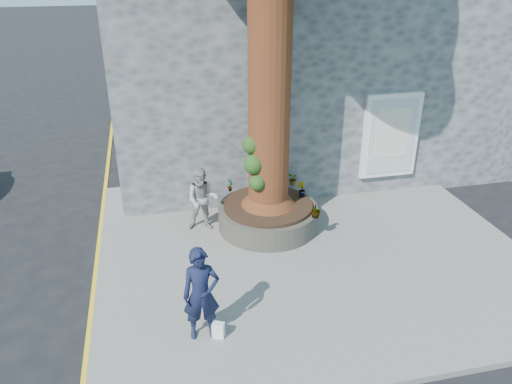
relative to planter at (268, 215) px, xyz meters
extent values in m
plane|color=black|center=(-0.80, -2.00, -0.41)|extent=(120.00, 120.00, 0.00)
cube|color=slate|center=(0.70, -1.00, -0.35)|extent=(9.00, 8.00, 0.12)
cube|color=yellow|center=(-3.85, -1.00, -0.41)|extent=(0.10, 30.00, 0.01)
cube|color=#4B4D50|center=(1.70, 5.20, 2.59)|extent=(10.00, 8.00, 6.00)
cube|color=white|center=(3.50, 1.14, 1.29)|extent=(1.50, 0.12, 2.20)
cube|color=silver|center=(3.50, 1.08, 1.29)|extent=(1.25, 0.04, 1.95)
cube|color=silver|center=(3.50, 1.06, 1.39)|extent=(0.90, 0.02, 1.30)
cube|color=#4B4D50|center=(9.70, 5.20, 2.59)|extent=(6.00, 8.00, 6.00)
cylinder|color=black|center=(0.00, 0.00, -0.03)|extent=(2.30, 2.30, 0.52)
cylinder|color=black|center=(0.00, 0.00, 0.27)|extent=(2.04, 2.04, 0.08)
cylinder|color=#4D2A13|center=(0.00, 0.00, 4.06)|extent=(0.90, 0.90, 7.50)
cone|color=#4D2A13|center=(0.00, 0.00, 0.66)|extent=(1.24, 1.24, 0.70)
sphere|color=#183712|center=(-0.38, -0.20, 1.41)|extent=(0.44, 0.44, 0.44)
sphere|color=#183712|center=(-0.32, -0.30, 1.01)|extent=(0.36, 0.36, 0.36)
sphere|color=#183712|center=(-0.40, -0.08, 1.81)|extent=(0.40, 0.40, 0.40)
imported|color=#121732|center=(-1.94, -3.32, 0.54)|extent=(0.61, 0.41, 1.67)
imported|color=#999693|center=(-1.48, 0.25, 0.46)|extent=(0.81, 0.68, 1.50)
cube|color=white|center=(-1.70, -3.43, -0.15)|extent=(0.23, 0.19, 0.28)
imported|color=gray|center=(-0.73, 0.85, 0.47)|extent=(0.20, 0.21, 0.33)
imported|color=gray|center=(0.85, 0.18, 0.49)|extent=(0.28, 0.28, 0.37)
imported|color=gray|center=(0.85, -0.85, 0.49)|extent=(0.29, 0.29, 0.37)
imported|color=gray|center=(0.85, 0.85, 0.47)|extent=(0.31, 0.34, 0.32)
camera|label=1|loc=(-2.51, -9.88, 5.53)|focal=35.00mm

